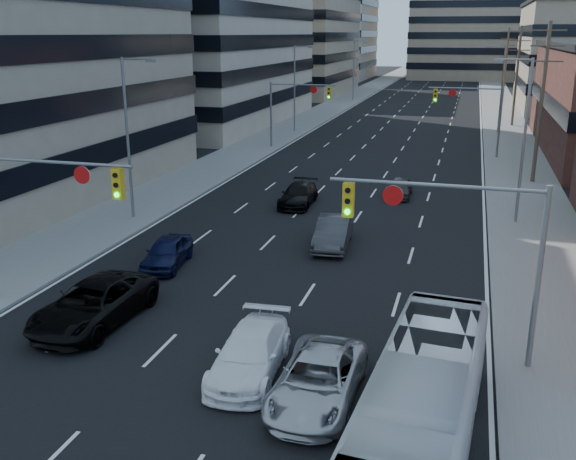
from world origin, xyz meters
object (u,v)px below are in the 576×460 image
(white_van, at_px, (250,353))
(transit_bus, at_px, (421,413))
(silver_suv, at_px, (318,380))
(sedan_blue, at_px, (167,252))
(black_pickup, at_px, (94,304))

(white_van, xyz_separation_m, transit_bus, (5.44, -3.03, 0.72))
(silver_suv, height_order, sedan_blue, silver_suv)
(silver_suv, bearing_deg, white_van, 158.19)
(black_pickup, relative_size, transit_bus, 0.56)
(transit_bus, height_order, sedan_blue, transit_bus)
(black_pickup, bearing_deg, silver_suv, -14.55)
(silver_suv, bearing_deg, transit_bus, -34.02)
(white_van, distance_m, silver_suv, 2.60)
(sedan_blue, bearing_deg, silver_suv, -52.07)
(silver_suv, bearing_deg, sedan_blue, 135.52)
(black_pickup, xyz_separation_m, transit_bus, (12.10, -4.87, 0.63))
(silver_suv, distance_m, transit_bus, 3.74)
(black_pickup, bearing_deg, sedan_blue, 94.00)
(black_pickup, relative_size, silver_suv, 1.14)
(black_pickup, xyz_separation_m, silver_suv, (9.06, -2.81, -0.10))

